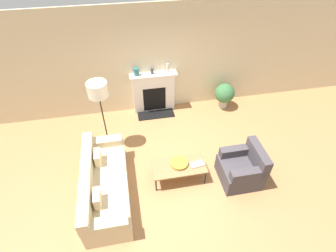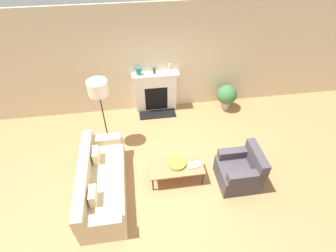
# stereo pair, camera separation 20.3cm
# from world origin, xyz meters

# --- Properties ---
(ground_plane) EXTENTS (18.00, 18.00, 0.00)m
(ground_plane) POSITION_xyz_m (0.00, 0.00, 0.00)
(ground_plane) COLOR #A87547
(wall_back) EXTENTS (18.00, 0.06, 2.90)m
(wall_back) POSITION_xyz_m (0.00, 2.53, 1.45)
(wall_back) COLOR beige
(wall_back) RESTS_ON ground_plane
(fireplace) EXTENTS (1.25, 0.59, 1.16)m
(fireplace) POSITION_xyz_m (-0.11, 2.39, 0.57)
(fireplace) COLOR silver
(fireplace) RESTS_ON ground_plane
(couch) EXTENTS (0.85, 2.21, 0.79)m
(couch) POSITION_xyz_m (-1.52, -0.27, 0.31)
(couch) COLOR #CCB78E
(couch) RESTS_ON ground_plane
(armchair_near) EXTENTS (0.82, 0.81, 0.86)m
(armchair_near) POSITION_xyz_m (1.36, -0.41, 0.33)
(armchair_near) COLOR #423D42
(armchair_near) RESTS_ON ground_plane
(coffee_table) EXTENTS (1.14, 0.56, 0.39)m
(coffee_table) POSITION_xyz_m (0.04, -0.14, 0.36)
(coffee_table) COLOR olive
(coffee_table) RESTS_ON ground_plane
(bowl) EXTENTS (0.37, 0.37, 0.06)m
(bowl) POSITION_xyz_m (0.06, -0.09, 0.43)
(bowl) COLOR #BC8E2D
(bowl) RESTS_ON coffee_table
(book) EXTENTS (0.31, 0.21, 0.02)m
(book) POSITION_xyz_m (0.42, -0.18, 0.41)
(book) COLOR #B2A893
(book) RESTS_ON coffee_table
(floor_lamp) EXTENTS (0.44, 0.44, 1.80)m
(floor_lamp) POSITION_xyz_m (-1.44, 1.17, 1.55)
(floor_lamp) COLOR black
(floor_lamp) RESTS_ON ground_plane
(mantel_vase_left) EXTENTS (0.13, 0.13, 0.20)m
(mantel_vase_left) POSITION_xyz_m (-0.54, 2.40, 1.26)
(mantel_vase_left) COLOR #28666B
(mantel_vase_left) RESTS_ON fireplace
(mantel_vase_center_left) EXTENTS (0.08, 0.08, 0.15)m
(mantel_vase_center_left) POSITION_xyz_m (-0.13, 2.40, 1.24)
(mantel_vase_center_left) COLOR #3D383D
(mantel_vase_center_left) RESTS_ON fireplace
(mantel_vase_center_right) EXTENTS (0.07, 0.07, 0.24)m
(mantel_vase_center_right) POSITION_xyz_m (0.28, 2.40, 1.28)
(mantel_vase_center_right) COLOR beige
(mantel_vase_center_right) RESTS_ON fireplace
(potted_plant) EXTENTS (0.55, 0.55, 0.75)m
(potted_plant) POSITION_xyz_m (1.86, 2.12, 0.45)
(potted_plant) COLOR #B2A899
(potted_plant) RESTS_ON ground_plane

